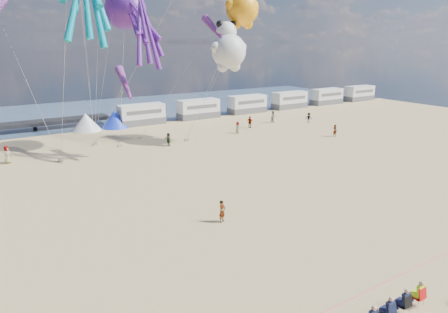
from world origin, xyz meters
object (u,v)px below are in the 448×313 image
tent_white (86,122)px  beachgoer_2 (309,118)px  motorhome_0 (142,114)px  beachgoer_1 (273,117)px  tent_blue (115,119)px  motorhome_5 (359,93)px  beachgoer_0 (238,128)px  spectator_row (387,309)px  kite_panda (229,51)px  windsock_right (125,83)px  beachgoer_5 (335,131)px  sandbag_e (95,144)px  motorhome_3 (289,100)px  motorhome_4 (326,96)px  motorhome_1 (198,109)px  beachgoer_3 (250,122)px  sandbag_b (120,146)px  sandbag_c (186,140)px  beachgoer_6 (7,155)px  beachgoer_4 (168,139)px  sandbag_a (61,160)px  sandbag_d (141,138)px  kite_teddy_orange (242,9)px  motorhome_2 (247,104)px  standing_person (222,211)px

tent_white → beachgoer_2: tent_white is taller
motorhome_0 → beachgoer_1: bearing=-28.3°
tent_blue → motorhome_5: bearing=0.0°
tent_white → beachgoer_0: bearing=-36.5°
spectator_row → kite_panda: kite_panda is taller
motorhome_5 → windsock_right: windsock_right is taller
beachgoer_5 → sandbag_e: size_ratio=3.14×
motorhome_3 → motorhome_4: bearing=0.0°
motorhome_1 → beachgoer_0: 12.40m
beachgoer_3 → sandbag_b: (-19.07, -0.53, -0.72)m
sandbag_b → sandbag_c: bearing=-11.8°
beachgoer_6 → beachgoer_2: bearing=-48.9°
motorhome_5 → beachgoer_4: bearing=-164.6°
beachgoer_2 → sandbag_e: 31.16m
kite_panda → beachgoer_0: bearing=66.8°
sandbag_a → tent_white: bearing=66.6°
tent_white → sandbag_d: tent_white is taller
beachgoer_4 → motorhome_5: bearing=101.5°
sandbag_a → windsock_right: bearing=-13.5°
beachgoer_0 → sandbag_e: (-17.92, 3.61, -0.66)m
motorhome_0 → beachgoer_0: bearing=-54.8°
beachgoer_5 → beachgoer_4: bearing=72.2°
motorhome_3 → kite_teddy_orange: kite_teddy_orange is taller
motorhome_1 → windsock_right: (-16.75, -15.29, 6.24)m
motorhome_0 → kite_panda: bearing=-72.9°
motorhome_5 → beachgoer_6: 67.05m
sandbag_a → sandbag_b: 7.51m
motorhome_0 → spectator_row: 47.35m
beachgoer_3 → kite_panda: bearing=99.0°
beachgoer_2 → sandbag_b: beachgoer_2 is taller
sandbag_b → sandbag_d: bearing=35.3°
sandbag_d → sandbag_e: 5.76m
motorhome_0 → motorhome_5: (47.50, 0.00, 0.00)m
motorhome_2 → beachgoer_1: bearing=-100.6°
motorhome_4 → sandbag_d: size_ratio=13.20×
motorhome_3 → beachgoer_4: 33.34m
beachgoer_1 → beachgoer_2: size_ratio=1.15×
motorhome_1 → motorhome_4: (28.50, 0.00, 0.00)m
sandbag_b → beachgoer_2: bearing=-2.4°
kite_panda → kite_teddy_orange: size_ratio=1.04×
beachgoer_5 → spectator_row: bearing=137.9°
beachgoer_2 → spectator_row: bearing=-91.7°
sandbag_c → beachgoer_2: bearing=1.2°
motorhome_4 → kite_teddy_orange: size_ratio=1.02×
motorhome_4 → standing_person: 57.08m
spectator_row → sandbag_b: (-0.25, 35.92, -0.54)m
beachgoer_3 → sandbag_d: beachgoer_3 is taller
tent_blue → beachgoer_0: (12.73, -12.36, -0.43)m
sandbag_d → sandbag_e: (-5.76, -0.26, 0.00)m
motorhome_5 → tent_blue: 51.50m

